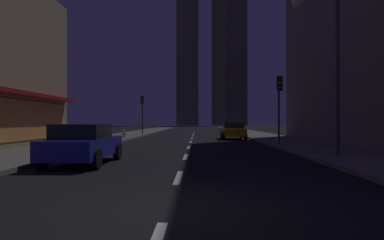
# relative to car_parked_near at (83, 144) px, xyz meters

# --- Properties ---
(ground_plane) EXTENTS (78.00, 136.00, 0.10)m
(ground_plane) POSITION_rel_car_parked_near_xyz_m (3.60, 26.02, -0.79)
(ground_plane) COLOR black
(sidewalk_right) EXTENTS (4.00, 76.00, 0.15)m
(sidewalk_right) POSITION_rel_car_parked_near_xyz_m (10.60, 26.02, -0.67)
(sidewalk_right) COLOR #605E59
(sidewalk_right) RESTS_ON ground
(sidewalk_left) EXTENTS (4.00, 76.00, 0.15)m
(sidewalk_left) POSITION_rel_car_parked_near_xyz_m (-3.40, 26.02, -0.67)
(sidewalk_left) COLOR #605E59
(sidewalk_left) RESTS_ON ground
(lane_marking_center) EXTENTS (0.16, 43.80, 0.01)m
(lane_marking_center) POSITION_rel_car_parked_near_xyz_m (3.60, 12.82, -0.73)
(lane_marking_center) COLOR silver
(lane_marking_center) RESTS_ON ground
(skyscraper_distant_tall) EXTENTS (8.03, 5.64, 70.56)m
(skyscraper_distant_tall) POSITION_rel_car_parked_near_xyz_m (0.35, 110.81, 34.54)
(skyscraper_distant_tall) COLOR #65604C
(skyscraper_distant_tall) RESTS_ON ground
(skyscraper_distant_mid) EXTENTS (7.59, 7.59, 69.92)m
(skyscraper_distant_mid) POSITION_rel_car_parked_near_xyz_m (13.90, 128.04, 34.22)
(skyscraper_distant_mid) COLOR #5D5946
(skyscraper_distant_mid) RESTS_ON ground
(skyscraper_distant_short) EXTENTS (7.60, 8.08, 46.21)m
(skyscraper_distant_short) POSITION_rel_car_parked_near_xyz_m (17.28, 105.25, 22.36)
(skyscraper_distant_short) COLOR #534F3E
(skyscraper_distant_short) RESTS_ON ground
(car_parked_near) EXTENTS (1.98, 4.24, 1.45)m
(car_parked_near) POSITION_rel_car_parked_near_xyz_m (0.00, 0.00, 0.00)
(car_parked_near) COLOR navy
(car_parked_near) RESTS_ON ground
(car_parked_far) EXTENTS (1.98, 4.24, 1.45)m
(car_parked_far) POSITION_rel_car_parked_near_xyz_m (7.20, 16.87, 0.00)
(car_parked_far) COLOR gold
(car_parked_far) RESTS_ON ground
(fire_hydrant_far_left) EXTENTS (0.42, 0.30, 0.65)m
(fire_hydrant_far_left) POSITION_rel_car_parked_near_xyz_m (-2.30, 16.80, -0.29)
(fire_hydrant_far_left) COLOR #B2B2B2
(fire_hydrant_far_left) RESTS_ON sidewalk_left
(traffic_light_near_right) EXTENTS (0.32, 0.48, 4.20)m
(traffic_light_near_right) POSITION_rel_car_parked_near_xyz_m (9.10, 8.37, 2.45)
(traffic_light_near_right) COLOR #2D2D2D
(traffic_light_near_right) RESTS_ON sidewalk_right
(traffic_light_far_left) EXTENTS (0.32, 0.48, 4.20)m
(traffic_light_far_left) POSITION_rel_car_parked_near_xyz_m (-1.90, 23.94, 2.45)
(traffic_light_far_left) COLOR #2D2D2D
(traffic_light_far_left) RESTS_ON sidewalk_left
(street_lamp_right) EXTENTS (1.96, 0.56, 6.58)m
(street_lamp_right) POSITION_rel_car_parked_near_xyz_m (8.98, 1.63, 4.33)
(street_lamp_right) COLOR #38383D
(street_lamp_right) RESTS_ON sidewalk_right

